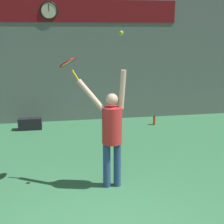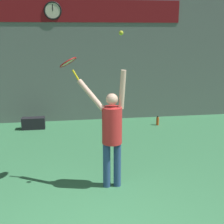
{
  "view_description": "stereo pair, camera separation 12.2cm",
  "coord_description": "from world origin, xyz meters",
  "px_view_note": "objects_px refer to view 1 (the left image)",
  "views": [
    {
      "loc": [
        -0.42,
        -3.18,
        2.67
      ],
      "look_at": [
        0.47,
        1.82,
        1.37
      ],
      "focal_mm": 50.0,
      "sensor_mm": 36.0,
      "label": 1
    },
    {
      "loc": [
        -0.3,
        -3.2,
        2.67
      ],
      "look_at": [
        0.47,
        1.82,
        1.37
      ],
      "focal_mm": 50.0,
      "sensor_mm": 36.0,
      "label": 2
    }
  ],
  "objects_px": {
    "scoreboard_clock": "(49,10)",
    "equipment_bag": "(30,124)",
    "tennis_racket": "(68,63)",
    "tennis_ball": "(121,33)",
    "water_bottle": "(154,121)",
    "tennis_player": "(112,130)"
  },
  "relations": [
    {
      "from": "water_bottle",
      "to": "scoreboard_clock",
      "type": "bearing_deg",
      "value": 163.57
    },
    {
      "from": "scoreboard_clock",
      "to": "water_bottle",
      "type": "xyz_separation_m",
      "value": [
        2.92,
        -0.86,
        -3.13
      ]
    },
    {
      "from": "tennis_ball",
      "to": "equipment_bag",
      "type": "xyz_separation_m",
      "value": [
        -1.82,
        3.74,
        -2.49
      ]
    },
    {
      "from": "tennis_player",
      "to": "water_bottle",
      "type": "xyz_separation_m",
      "value": [
        1.9,
        3.5,
        -0.92
      ]
    },
    {
      "from": "tennis_ball",
      "to": "water_bottle",
      "type": "xyz_separation_m",
      "value": [
        1.76,
        3.56,
        -2.53
      ]
    },
    {
      "from": "tennis_ball",
      "to": "water_bottle",
      "type": "distance_m",
      "value": 4.71
    },
    {
      "from": "tennis_ball",
      "to": "tennis_racket",
      "type": "bearing_deg",
      "value": 152.39
    },
    {
      "from": "tennis_ball",
      "to": "equipment_bag",
      "type": "height_order",
      "value": "tennis_ball"
    },
    {
      "from": "scoreboard_clock",
      "to": "equipment_bag",
      "type": "height_order",
      "value": "scoreboard_clock"
    },
    {
      "from": "tennis_player",
      "to": "tennis_ball",
      "type": "height_order",
      "value": "tennis_ball"
    },
    {
      "from": "tennis_ball",
      "to": "equipment_bag",
      "type": "bearing_deg",
      "value": 116.01
    },
    {
      "from": "tennis_player",
      "to": "water_bottle",
      "type": "height_order",
      "value": "tennis_player"
    },
    {
      "from": "tennis_player",
      "to": "equipment_bag",
      "type": "xyz_separation_m",
      "value": [
        -1.68,
        3.68,
        -0.88
      ]
    },
    {
      "from": "tennis_racket",
      "to": "water_bottle",
      "type": "height_order",
      "value": "tennis_racket"
    },
    {
      "from": "water_bottle",
      "to": "tennis_ball",
      "type": "bearing_deg",
      "value": -116.31
    },
    {
      "from": "scoreboard_clock",
      "to": "equipment_bag",
      "type": "bearing_deg",
      "value": -134.02
    },
    {
      "from": "equipment_bag",
      "to": "water_bottle",
      "type": "bearing_deg",
      "value": -2.84
    },
    {
      "from": "scoreboard_clock",
      "to": "tennis_ball",
      "type": "distance_m",
      "value": 4.61
    },
    {
      "from": "equipment_bag",
      "to": "tennis_player",
      "type": "bearing_deg",
      "value": -65.47
    },
    {
      "from": "tennis_player",
      "to": "water_bottle",
      "type": "relative_size",
      "value": 7.52
    },
    {
      "from": "scoreboard_clock",
      "to": "tennis_racket",
      "type": "xyz_separation_m",
      "value": [
        0.34,
        -3.99,
        -1.1
      ]
    },
    {
      "from": "scoreboard_clock",
      "to": "water_bottle",
      "type": "relative_size",
      "value": 1.83
    }
  ]
}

